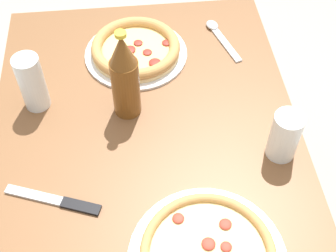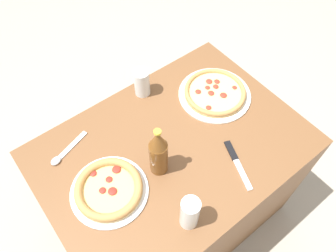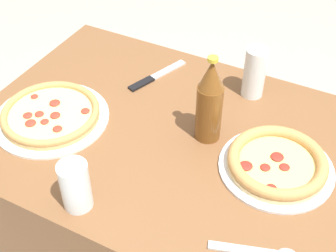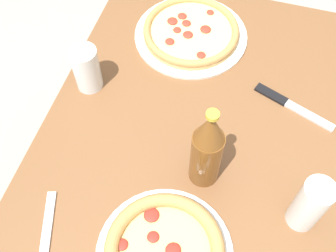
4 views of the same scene
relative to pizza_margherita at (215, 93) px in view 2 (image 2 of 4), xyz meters
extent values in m
plane|color=#A89E8E|center=(0.32, 0.10, -0.75)|extent=(8.00, 8.00, 0.00)
cube|color=brown|center=(0.32, 0.10, -0.38)|extent=(1.08, 0.77, 0.73)
cylinder|color=silver|center=(0.00, 0.00, -0.01)|extent=(0.33, 0.33, 0.01)
cylinder|color=tan|center=(0.00, 0.00, 0.00)|extent=(0.28, 0.28, 0.01)
cylinder|color=#EACC7F|center=(0.00, 0.00, 0.00)|extent=(0.24, 0.24, 0.00)
torus|color=tan|center=(0.00, 0.00, 0.01)|extent=(0.28, 0.28, 0.02)
ellipsoid|color=#A83323|center=(-0.02, -0.06, 0.01)|extent=(0.03, 0.03, 0.01)
ellipsoid|color=#A83323|center=(0.02, 0.00, 0.01)|extent=(0.03, 0.03, 0.01)
ellipsoid|color=#A83323|center=(0.08, 0.05, 0.01)|extent=(0.03, 0.03, 0.01)
ellipsoid|color=#A83323|center=(-0.05, -0.04, 0.01)|extent=(0.03, 0.03, 0.01)
ellipsoid|color=#A83323|center=(0.01, -0.04, 0.01)|extent=(0.02, 0.02, 0.01)
ellipsoid|color=#A83323|center=(-0.01, 0.04, 0.01)|extent=(0.03, 0.03, 0.01)
ellipsoid|color=#A83323|center=(0.06, -0.05, 0.01)|extent=(0.03, 0.03, 0.01)
ellipsoid|color=#A83323|center=(-0.09, 0.04, 0.01)|extent=(0.02, 0.02, 0.00)
ellipsoid|color=#A83323|center=(-0.02, -0.02, 0.01)|extent=(0.03, 0.03, 0.01)
cylinder|color=silver|center=(0.63, 0.11, -0.01)|extent=(0.29, 0.29, 0.01)
cylinder|color=#E5C689|center=(0.63, 0.11, 0.00)|extent=(0.25, 0.25, 0.01)
cylinder|color=#E5C170|center=(0.63, 0.11, 0.00)|extent=(0.22, 0.22, 0.00)
torus|color=tan|center=(0.63, 0.11, 0.01)|extent=(0.25, 0.25, 0.03)
ellipsoid|color=maroon|center=(0.56, 0.06, 0.01)|extent=(0.03, 0.03, 0.01)
ellipsoid|color=maroon|center=(0.62, 0.12, 0.01)|extent=(0.03, 0.03, 0.01)
ellipsoid|color=maroon|center=(0.64, 0.02, 0.01)|extent=(0.03, 0.03, 0.01)
ellipsoid|color=maroon|center=(0.65, 0.10, 0.01)|extent=(0.03, 0.03, 0.01)
ellipsoid|color=maroon|center=(0.61, 0.08, 0.01)|extent=(0.03, 0.03, 0.01)
cylinder|color=white|center=(0.25, -0.22, 0.05)|extent=(0.07, 0.07, 0.13)
cylinder|color=orange|center=(0.25, -0.22, 0.03)|extent=(0.06, 0.06, 0.09)
cylinder|color=white|center=(0.47, 0.37, 0.06)|extent=(0.07, 0.07, 0.16)
cylinder|color=maroon|center=(0.47, 0.37, 0.03)|extent=(0.05, 0.05, 0.09)
cylinder|color=brown|center=(0.42, 0.14, 0.07)|extent=(0.07, 0.07, 0.17)
cone|color=brown|center=(0.42, 0.14, 0.19)|extent=(0.07, 0.07, 0.08)
cylinder|color=gold|center=(0.42, 0.14, 0.23)|extent=(0.03, 0.03, 0.01)
cube|color=black|center=(0.15, 0.26, -0.01)|extent=(0.06, 0.09, 0.01)
cube|color=silver|center=(0.19, 0.36, -0.01)|extent=(0.07, 0.13, 0.01)
cube|color=silver|center=(0.64, -0.16, -0.01)|extent=(0.15, 0.07, 0.01)
ellipsoid|color=silver|center=(0.73, -0.13, -0.01)|extent=(0.05, 0.05, 0.02)
camera|label=1|loc=(-0.38, 0.12, 0.90)|focal=50.00mm
camera|label=2|loc=(0.76, 0.64, 1.13)|focal=35.00mm
camera|label=3|loc=(0.76, -0.74, 0.86)|focal=50.00mm
camera|label=4|loc=(0.86, 0.18, 0.89)|focal=45.00mm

